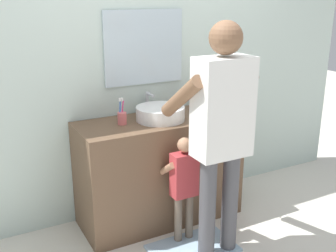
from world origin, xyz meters
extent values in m
plane|color=silver|center=(0.00, 0.00, 0.00)|extent=(14.00, 14.00, 0.00)
cube|color=silver|center=(0.00, 0.62, 1.35)|extent=(4.40, 0.08, 2.70)
cube|color=silver|center=(0.00, 0.57, 1.43)|extent=(0.70, 0.02, 0.61)
cube|color=brown|center=(0.00, 0.30, 0.44)|extent=(1.34, 0.54, 0.89)
cylinder|color=white|center=(0.00, 0.28, 0.94)|extent=(0.39, 0.39, 0.11)
cylinder|color=silver|center=(0.00, 0.28, 0.95)|extent=(0.32, 0.32, 0.09)
cylinder|color=#B7BABF|center=(0.00, 0.53, 0.98)|extent=(0.03, 0.03, 0.18)
cylinder|color=#B7BABF|center=(0.00, 0.47, 1.06)|extent=(0.02, 0.12, 0.02)
cylinder|color=#B7BABF|center=(-0.07, 0.53, 0.91)|extent=(0.04, 0.04, 0.05)
cylinder|color=#B7BABF|center=(0.07, 0.53, 0.91)|extent=(0.04, 0.04, 0.05)
cylinder|color=#D86666|center=(-0.31, 0.32, 0.93)|extent=(0.07, 0.07, 0.09)
cylinder|color=blue|center=(-0.32, 0.33, 0.99)|extent=(0.02, 0.02, 0.17)
cube|color=white|center=(-0.32, 0.33, 1.08)|extent=(0.01, 0.02, 0.02)
cylinder|color=#E5387F|center=(-0.30, 0.33, 0.99)|extent=(0.03, 0.02, 0.17)
cube|color=white|center=(-0.30, 0.33, 1.08)|extent=(0.01, 0.02, 0.02)
cylinder|color=#B27FC6|center=(0.36, 0.28, 0.95)|extent=(0.06, 0.06, 0.13)
cylinder|color=#2D2D2D|center=(0.36, 0.28, 1.03)|extent=(0.02, 0.02, 0.04)
cube|color=#99B7CC|center=(0.00, -0.25, 0.01)|extent=(0.64, 0.40, 0.02)
cylinder|color=#6B5B4C|center=(-0.05, -0.11, 0.20)|extent=(0.06, 0.06, 0.39)
cylinder|color=#6B5B4C|center=(0.05, -0.11, 0.20)|extent=(0.06, 0.06, 0.39)
cube|color=#B7383D|center=(0.00, -0.11, 0.57)|extent=(0.20, 0.11, 0.34)
sphere|color=#A87A5B|center=(0.00, -0.11, 0.80)|extent=(0.11, 0.11, 0.11)
cylinder|color=#A87A5B|center=(-0.11, -0.02, 0.60)|extent=(0.05, 0.24, 0.19)
cylinder|color=#A87A5B|center=(0.11, -0.02, 0.60)|extent=(0.05, 0.24, 0.19)
cylinder|color=#47474C|center=(0.05, -0.36, 0.39)|extent=(0.12, 0.12, 0.78)
cylinder|color=#47474C|center=(0.24, -0.36, 0.39)|extent=(0.12, 0.12, 0.78)
cube|color=white|center=(0.14, -0.36, 1.13)|extent=(0.39, 0.22, 0.68)
sphere|color=brown|center=(0.14, -0.36, 1.59)|extent=(0.22, 0.22, 0.22)
cylinder|color=brown|center=(-0.07, -0.18, 1.19)|extent=(0.10, 0.47, 0.37)
cylinder|color=brown|center=(0.36, -0.18, 1.19)|extent=(0.10, 0.47, 0.37)
cylinder|color=#E5387F|center=(0.36, 0.00, 1.01)|extent=(0.01, 0.14, 0.03)
cube|color=white|center=(0.36, 0.07, 1.02)|extent=(0.01, 0.02, 0.02)
camera|label=1|loc=(-1.43, -2.54, 1.86)|focal=44.13mm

